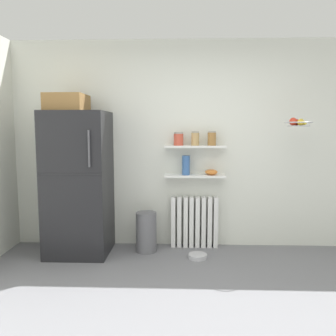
# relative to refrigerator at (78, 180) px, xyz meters

# --- Properties ---
(ground_plane) EXTENTS (7.04, 7.04, 0.00)m
(ground_plane) POSITION_rel_refrigerator_xyz_m (1.29, -1.16, -0.90)
(ground_plane) COLOR slate
(back_wall) EXTENTS (7.04, 0.10, 2.60)m
(back_wall) POSITION_rel_refrigerator_xyz_m (1.29, 0.39, 0.40)
(back_wall) COLOR silver
(back_wall) RESTS_ON ground_plane
(refrigerator) EXTENTS (0.72, 0.71, 1.90)m
(refrigerator) POSITION_rel_refrigerator_xyz_m (0.00, 0.00, 0.00)
(refrigerator) COLOR black
(refrigerator) RESTS_ON ground_plane
(radiator) EXTENTS (0.59, 0.12, 0.65)m
(radiator) POSITION_rel_refrigerator_xyz_m (1.40, 0.26, -0.57)
(radiator) COLOR white
(radiator) RESTS_ON ground_plane
(wall_shelf_lower) EXTENTS (0.75, 0.22, 0.02)m
(wall_shelf_lower) POSITION_rel_refrigerator_xyz_m (1.40, 0.23, 0.02)
(wall_shelf_lower) COLOR white
(wall_shelf_upper) EXTENTS (0.75, 0.22, 0.02)m
(wall_shelf_upper) POSITION_rel_refrigerator_xyz_m (1.40, 0.23, 0.39)
(wall_shelf_upper) COLOR white
(storage_jar_0) EXTENTS (0.12, 0.12, 0.16)m
(storage_jar_0) POSITION_rel_refrigerator_xyz_m (1.20, 0.23, 0.48)
(storage_jar_0) COLOR #C64C38
(storage_jar_0) RESTS_ON wall_shelf_upper
(storage_jar_1) EXTENTS (0.10, 0.10, 0.17)m
(storage_jar_1) POSITION_rel_refrigerator_xyz_m (1.40, 0.23, 0.49)
(storage_jar_1) COLOR tan
(storage_jar_1) RESTS_ON wall_shelf_upper
(storage_jar_2) EXTENTS (0.10, 0.10, 0.18)m
(storage_jar_2) POSITION_rel_refrigerator_xyz_m (1.61, 0.23, 0.49)
(storage_jar_2) COLOR olive
(storage_jar_2) RESTS_ON wall_shelf_upper
(vase) EXTENTS (0.10, 0.10, 0.24)m
(vase) POSITION_rel_refrigerator_xyz_m (1.29, 0.23, 0.15)
(vase) COLOR #38609E
(vase) RESTS_ON wall_shelf_lower
(shelf_bowl) EXTENTS (0.16, 0.16, 0.07)m
(shelf_bowl) POSITION_rel_refrigerator_xyz_m (1.61, 0.23, 0.07)
(shelf_bowl) COLOR orange
(shelf_bowl) RESTS_ON wall_shelf_lower
(trash_bin) EXTENTS (0.25, 0.25, 0.49)m
(trash_bin) POSITION_rel_refrigerator_xyz_m (0.81, 0.06, -0.65)
(trash_bin) COLOR slate
(trash_bin) RESTS_ON ground_plane
(pet_food_bowl) EXTENTS (0.22, 0.22, 0.05)m
(pet_food_bowl) POSITION_rel_refrigerator_xyz_m (1.43, -0.15, -0.87)
(pet_food_bowl) COLOR #B7B7BC
(pet_food_bowl) RESTS_ON ground_plane
(hanging_fruit_basket) EXTENTS (0.30, 0.30, 0.10)m
(hanging_fruit_basket) POSITION_rel_refrigerator_xyz_m (2.55, -0.06, 0.67)
(hanging_fruit_basket) COLOR #B2B2B7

